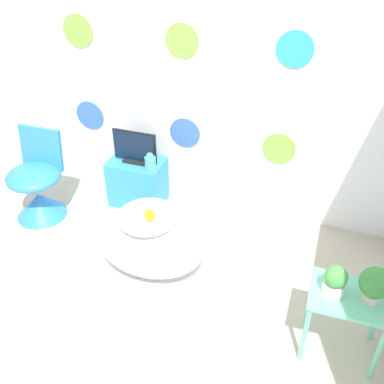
% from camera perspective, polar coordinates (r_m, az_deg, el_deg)
% --- Properties ---
extents(ground_plane, '(12.00, 12.00, 0.00)m').
position_cam_1_polar(ground_plane, '(3.21, -12.76, -18.84)').
color(ground_plane, '#BCB29E').
extents(wall_back_dotted, '(4.72, 0.05, 2.60)m').
position_cam_1_polar(wall_back_dotted, '(3.76, -1.44, 15.73)').
color(wall_back_dotted, white).
rests_on(wall_back_dotted, ground_plane).
extents(rug, '(1.38, 0.71, 0.01)m').
position_cam_1_polar(rug, '(3.55, -6.61, -10.96)').
color(rug, silver).
rests_on(rug, ground_plane).
extents(bathtub, '(0.86, 0.56, 0.54)m').
position_cam_1_polar(bathtub, '(3.46, -5.41, -6.29)').
color(bathtub, white).
rests_on(bathtub, ground_plane).
extents(rubber_duck, '(0.08, 0.09, 0.10)m').
position_cam_1_polar(rubber_duck, '(3.21, -5.42, -2.86)').
color(rubber_duck, yellow).
rests_on(rubber_duck, bathtub).
extents(chair, '(0.47, 0.47, 0.80)m').
position_cam_1_polar(chair, '(4.22, -19.01, 0.30)').
color(chair, '#338CE0').
rests_on(chair, ground_plane).
extents(tv_cabinet, '(0.49, 0.32, 0.45)m').
position_cam_1_polar(tv_cabinet, '(4.20, -6.94, 1.27)').
color(tv_cabinet, '#389ED6').
rests_on(tv_cabinet, ground_plane).
extents(tv, '(0.41, 0.12, 0.30)m').
position_cam_1_polar(tv, '(4.01, -7.28, 5.51)').
color(tv, black).
rests_on(tv, tv_cabinet).
extents(vase, '(0.10, 0.10, 0.16)m').
position_cam_1_polar(vase, '(3.91, -5.31, 3.67)').
color(vase, '#51B2AD').
rests_on(vase, tv_cabinet).
extents(side_table, '(0.48, 0.35, 0.51)m').
position_cam_1_polar(side_table, '(2.98, 19.15, -13.53)').
color(side_table, '#72D8B7').
rests_on(side_table, ground_plane).
extents(potted_plant_left, '(0.14, 0.14, 0.20)m').
position_cam_1_polar(potted_plant_left, '(2.82, 17.71, -10.69)').
color(potted_plant_left, white).
rests_on(potted_plant_left, side_table).
extents(potted_plant_right, '(0.19, 0.19, 0.24)m').
position_cam_1_polar(potted_plant_right, '(2.83, 22.21, -10.79)').
color(potted_plant_right, beige).
rests_on(potted_plant_right, side_table).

